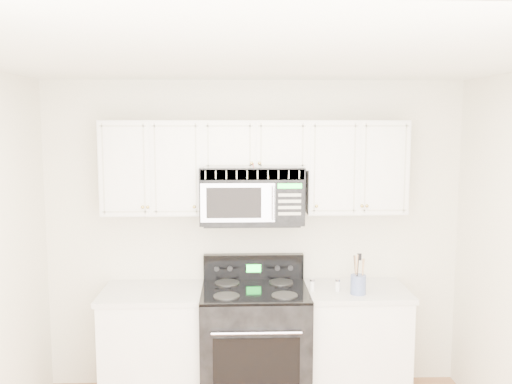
{
  "coord_description": "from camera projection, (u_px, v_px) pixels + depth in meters",
  "views": [
    {
      "loc": [
        -0.15,
        -3.01,
        2.27
      ],
      "look_at": [
        0.0,
        1.3,
        1.73
      ],
      "focal_mm": 40.0,
      "sensor_mm": 36.0,
      "label": 1
    }
  ],
  "objects": [
    {
      "name": "upper_cabinets",
      "position": [
        255.0,
        162.0,
        4.6
      ],
      "size": [
        2.44,
        0.37,
        0.75
      ],
      "color": "white",
      "rests_on": "ground"
    },
    {
      "name": "shaker_salt",
      "position": [
        312.0,
        285.0,
        4.53
      ],
      "size": [
        0.04,
        0.04,
        0.1
      ],
      "color": "silver",
      "rests_on": "base_cabinet_right"
    },
    {
      "name": "base_cabinet_left",
      "position": [
        157.0,
        349.0,
        4.62
      ],
      "size": [
        0.86,
        0.65,
        0.92
      ],
      "color": "white",
      "rests_on": "ground"
    },
    {
      "name": "utensil_crock",
      "position": [
        358.0,
        283.0,
        4.45
      ],
      "size": [
        0.12,
        0.12,
        0.32
      ],
      "color": "slate",
      "rests_on": "base_cabinet_right"
    },
    {
      "name": "room",
      "position": [
        264.0,
        299.0,
        3.11
      ],
      "size": [
        3.51,
        3.51,
        2.61
      ],
      "color": "#9A6547",
      "rests_on": "ground"
    },
    {
      "name": "base_cabinet_right",
      "position": [
        353.0,
        346.0,
        4.68
      ],
      "size": [
        0.86,
        0.65,
        0.92
      ],
      "color": "white",
      "rests_on": "ground"
    },
    {
      "name": "shaker_pepper",
      "position": [
        338.0,
        285.0,
        4.53
      ],
      "size": [
        0.04,
        0.04,
        0.1
      ],
      "color": "silver",
      "rests_on": "base_cabinet_right"
    },
    {
      "name": "microwave",
      "position": [
        252.0,
        194.0,
        4.59
      ],
      "size": [
        0.82,
        0.46,
        0.45
      ],
      "color": "black",
      "rests_on": "ground"
    },
    {
      "name": "range",
      "position": [
        255.0,
        343.0,
        4.6
      ],
      "size": [
        0.85,
        0.77,
        1.14
      ],
      "color": "black",
      "rests_on": "ground"
    }
  ]
}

